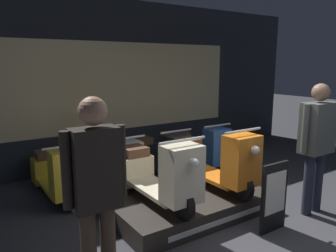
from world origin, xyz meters
TOP-DOWN VIEW (x-y plane):
  - ground_plane at (0.00, 0.00)m, footprint 30.00×30.00m
  - shop_wall_back at (0.00, 3.74)m, footprint 9.10×0.09m
  - display_platform at (-0.37, 1.18)m, footprint 2.08×1.38m
  - scooter_display_left at (-0.84, 1.15)m, footprint 0.61×1.62m
  - scooter_display_right at (0.10, 1.15)m, footprint 0.61×1.62m
  - scooter_backrow_0 at (-1.68, 2.63)m, footprint 0.61×1.62m
  - scooter_backrow_1 at (-0.78, 2.63)m, footprint 0.61×1.62m
  - scooter_backrow_2 at (0.12, 2.63)m, footprint 0.61×1.62m
  - scooter_backrow_3 at (1.02, 2.63)m, footprint 0.61×1.62m
  - person_left_browsing at (-1.99, 0.19)m, footprint 0.54×0.23m
  - person_right_browsing at (1.04, 0.19)m, footprint 0.63×0.26m
  - price_sign_board at (0.19, 0.15)m, footprint 0.42×0.04m

SIDE VIEW (x-z plane):
  - ground_plane at x=0.00m, z-range 0.00..0.00m
  - display_platform at x=-0.37m, z-range 0.00..0.26m
  - scooter_backrow_0 at x=-1.68m, z-range -0.09..0.83m
  - scooter_backrow_1 at x=-0.78m, z-range -0.09..0.83m
  - scooter_backrow_2 at x=0.12m, z-range -0.09..0.83m
  - scooter_backrow_3 at x=1.02m, z-range -0.09..0.83m
  - price_sign_board at x=0.19m, z-range 0.00..0.86m
  - scooter_display_left at x=-0.84m, z-range 0.17..1.10m
  - scooter_display_right at x=0.10m, z-range 0.17..1.10m
  - person_left_browsing at x=-1.99m, z-range 0.14..1.89m
  - person_right_browsing at x=1.04m, z-range 0.18..1.92m
  - shop_wall_back at x=0.00m, z-range 0.00..3.20m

